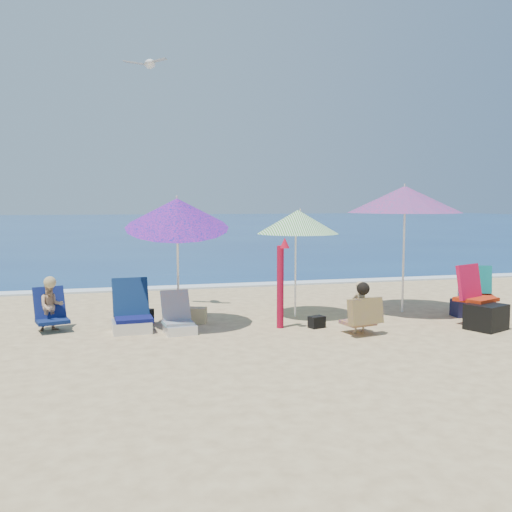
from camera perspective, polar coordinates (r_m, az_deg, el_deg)
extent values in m
plane|color=#D8BC84|center=(8.29, 3.76, -8.18)|extent=(120.00, 120.00, 0.00)
cube|color=navy|center=(52.75, -11.60, 3.16)|extent=(120.00, 80.00, 0.12)
cube|color=white|center=(13.14, -3.16, -3.01)|extent=(120.00, 0.50, 0.04)
cylinder|color=white|center=(10.30, 14.68, 0.21)|extent=(0.04, 0.04, 2.09)
cone|color=#F82173|center=(10.24, 14.78, 5.55)|extent=(2.03, 2.03, 0.47)
cylinder|color=silver|center=(10.22, 14.78, 6.72)|extent=(0.03, 0.03, 0.13)
cylinder|color=white|center=(9.60, 4.00, -1.17)|extent=(0.03, 0.03, 1.69)
cone|color=#279416|center=(9.56, 4.25, 3.46)|extent=(1.51, 1.51, 0.40)
cylinder|color=silver|center=(9.58, 4.48, 4.53)|extent=(0.03, 0.03, 0.11)
cylinder|color=silver|center=(8.97, -7.89, -1.21)|extent=(0.09, 0.48, 1.79)
cone|color=#B61AA0|center=(8.74, -7.97, 4.33)|extent=(1.77, 1.83, 0.83)
cylinder|color=silver|center=(8.76, -8.01, 5.67)|extent=(0.04, 0.06, 0.13)
cylinder|color=#A20B27|center=(8.77, 2.46, -3.15)|extent=(0.12, 0.12, 1.29)
cone|color=#B90D24|center=(8.57, 2.92, 1.34)|extent=(0.17, 0.17, 0.16)
cube|color=#0E124F|center=(8.76, -12.25, -6.24)|extent=(0.57, 0.51, 0.07)
cube|color=#0C2246|center=(8.99, -12.56, -4.05)|extent=(0.56, 0.35, 0.58)
cube|color=silver|center=(8.79, -12.44, -6.94)|extent=(0.59, 0.53, 0.17)
cube|color=#C05B43|center=(8.58, -7.89, -6.70)|extent=(0.47, 0.42, 0.05)
cube|color=#D3724A|center=(8.73, -8.13, -4.95)|extent=(0.45, 0.29, 0.46)
cube|color=white|center=(8.55, -7.68, -7.32)|extent=(0.49, 0.44, 0.14)
cube|color=#AE270C|center=(9.65, 21.34, -4.09)|extent=(0.71, 0.68, 0.06)
cube|color=#C50E38|center=(9.59, 20.71, -2.45)|extent=(0.57, 0.36, 0.56)
cube|color=black|center=(9.41, 22.22, -5.71)|extent=(0.68, 0.65, 0.40)
cube|color=#B0240C|center=(10.36, 21.56, -3.79)|extent=(0.61, 0.58, 0.05)
cube|color=red|center=(10.59, 21.30, -2.28)|extent=(0.49, 0.31, 0.48)
cube|color=black|center=(10.54, 21.37, -4.66)|extent=(0.59, 0.56, 0.34)
cube|color=#0B8C89|center=(10.37, 21.54, -2.21)|extent=(0.45, 0.31, 0.48)
cube|color=#87ABD8|center=(10.33, 20.26, -3.63)|extent=(0.20, 0.13, 0.26)
imported|color=tan|center=(8.60, 10.35, -5.10)|extent=(0.32, 0.24, 0.78)
cube|color=#371074|center=(8.64, 10.24, -6.64)|extent=(0.51, 0.46, 0.05)
cube|color=navy|center=(8.43, 10.99, -5.50)|extent=(0.57, 0.30, 0.40)
sphere|color=black|center=(8.40, 10.77, -3.25)|extent=(0.19, 0.19, 0.19)
imported|color=tan|center=(9.17, -19.99, -4.78)|extent=(0.43, 0.37, 0.75)
cube|color=#0D1D4D|center=(9.11, -19.85, -6.20)|extent=(0.54, 0.51, 0.05)
cube|color=#0D184E|center=(9.28, -20.15, -4.45)|extent=(0.51, 0.37, 0.49)
sphere|color=tan|center=(9.08, -20.09, -2.51)|extent=(0.18, 0.18, 0.18)
cube|color=black|center=(9.34, -11.43, -6.00)|extent=(0.39, 0.36, 0.23)
cube|color=tan|center=(9.25, -5.96, -5.98)|extent=(0.35, 0.30, 0.25)
cube|color=#171833|center=(10.36, 20.31, -4.93)|extent=(0.41, 0.31, 0.29)
cube|color=black|center=(8.91, 6.15, -6.64)|extent=(0.28, 0.23, 0.18)
ellipsoid|color=silver|center=(10.52, -10.66, 18.51)|extent=(0.33, 0.42, 0.15)
cube|color=gray|center=(10.58, -12.21, 18.53)|extent=(0.39, 0.25, 0.08)
cube|color=gray|center=(10.39, -10.10, 18.82)|extent=(0.39, 0.25, 0.08)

